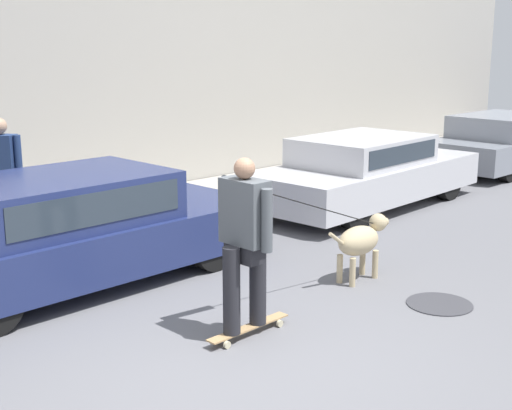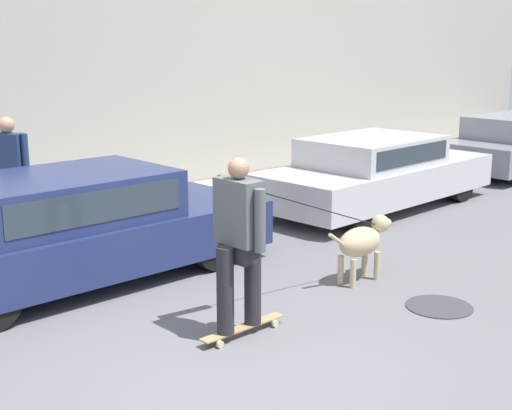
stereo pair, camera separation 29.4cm
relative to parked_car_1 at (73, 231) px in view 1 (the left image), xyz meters
name	(u,v)px [view 1 (the left image)]	position (x,y,z in m)	size (l,w,h in m)	color
ground_plane	(247,360)	(-0.02, -2.81, -0.62)	(36.00, 36.00, 0.00)	slate
parked_car_1	(73,231)	(0.00, 0.00, 0.00)	(4.50, 1.69, 1.28)	black
parked_car_2	(366,172)	(5.49, 0.00, -0.04)	(4.53, 1.87, 1.19)	black
parked_car_3	(504,143)	(10.43, 0.00, -0.04)	(4.10, 1.77, 1.18)	black
dog	(361,240)	(2.41, -2.20, -0.15)	(1.04, 0.34, 0.73)	tan
skateboarder	(246,237)	(0.34, -2.43, 0.34)	(2.85, 0.66, 1.70)	beige
pedestrian_with_bag	(4,175)	(0.05, 1.70, 0.41)	(0.45, 0.63, 1.63)	#3D4760
manhole_cover	(439,304)	(2.35, -3.28, -0.61)	(0.69, 0.69, 0.01)	#38383D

